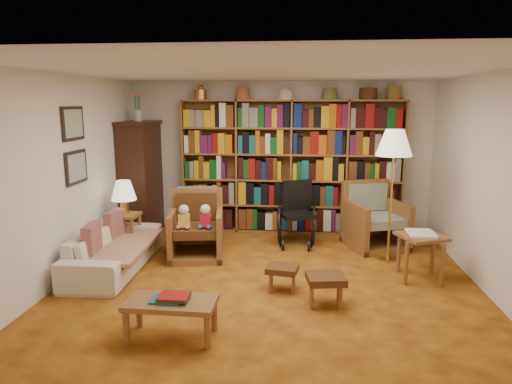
# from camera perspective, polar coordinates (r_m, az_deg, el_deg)

# --- Properties ---
(floor) EXTENTS (5.00, 5.00, 0.00)m
(floor) POSITION_cam_1_polar(r_m,az_deg,el_deg) (5.62, 1.61, -11.43)
(floor) COLOR #B4691B
(floor) RESTS_ON ground
(ceiling) EXTENTS (5.00, 5.00, 0.00)m
(ceiling) POSITION_cam_1_polar(r_m,az_deg,el_deg) (5.20, 1.77, 14.91)
(ceiling) COLOR white
(ceiling) RESTS_ON wall_back
(wall_back) EXTENTS (5.00, 0.00, 5.00)m
(wall_back) POSITION_cam_1_polar(r_m,az_deg,el_deg) (7.74, 2.97, 4.42)
(wall_back) COLOR white
(wall_back) RESTS_ON floor
(wall_front) EXTENTS (5.00, 0.00, 5.00)m
(wall_front) POSITION_cam_1_polar(r_m,az_deg,el_deg) (2.85, -1.80, -7.50)
(wall_front) COLOR white
(wall_front) RESTS_ON floor
(wall_left) EXTENTS (0.00, 5.00, 5.00)m
(wall_left) POSITION_cam_1_polar(r_m,az_deg,el_deg) (5.98, -22.96, 1.53)
(wall_left) COLOR white
(wall_left) RESTS_ON floor
(wall_right) EXTENTS (0.00, 5.00, 5.00)m
(wall_right) POSITION_cam_1_polar(r_m,az_deg,el_deg) (5.68, 27.74, 0.65)
(wall_right) COLOR white
(wall_right) RESTS_ON floor
(bookshelf) EXTENTS (3.60, 0.30, 2.42)m
(bookshelf) POSITION_cam_1_polar(r_m,az_deg,el_deg) (7.57, 4.41, 3.64)
(bookshelf) COLOR brown
(bookshelf) RESTS_ON floor
(curio_cabinet) EXTENTS (0.50, 0.95, 2.40)m
(curio_cabinet) POSITION_cam_1_polar(r_m,az_deg,el_deg) (7.73, -14.18, 1.86)
(curio_cabinet) COLOR #351B0E
(curio_cabinet) RESTS_ON floor
(framed_pictures) EXTENTS (0.03, 0.52, 0.97)m
(framed_pictures) POSITION_cam_1_polar(r_m,az_deg,el_deg) (6.19, -21.73, 5.42)
(framed_pictures) COLOR black
(framed_pictures) RESTS_ON wall_left
(sofa) EXTENTS (1.88, 0.76, 0.55)m
(sofa) POSITION_cam_1_polar(r_m,az_deg,el_deg) (6.29, -17.25, -6.79)
(sofa) COLOR beige
(sofa) RESTS_ON floor
(sofa_throw) EXTENTS (0.87, 1.54, 0.04)m
(sofa_throw) POSITION_cam_1_polar(r_m,az_deg,el_deg) (6.27, -16.84, -6.59)
(sofa_throw) COLOR beige
(sofa_throw) RESTS_ON sofa
(cushion_left) EXTENTS (0.17, 0.41, 0.40)m
(cushion_left) POSITION_cam_1_polar(r_m,az_deg,el_deg) (6.60, -17.21, -4.35)
(cushion_left) COLOR maroon
(cushion_left) RESTS_ON sofa
(cushion_right) EXTENTS (0.17, 0.41, 0.39)m
(cushion_right) POSITION_cam_1_polar(r_m,az_deg,el_deg) (5.99, -19.79, -6.10)
(cushion_right) COLOR maroon
(cushion_right) RESTS_ON sofa
(side_table_lamp) EXTENTS (0.39, 0.39, 0.58)m
(side_table_lamp) POSITION_cam_1_polar(r_m,az_deg,el_deg) (6.87, -15.99, -3.93)
(side_table_lamp) COLOR brown
(side_table_lamp) RESTS_ON floor
(table_lamp) EXTENTS (0.36, 0.36, 0.49)m
(table_lamp) POSITION_cam_1_polar(r_m,az_deg,el_deg) (6.76, -16.21, 0.07)
(table_lamp) COLOR gold
(table_lamp) RESTS_ON side_table_lamp
(armchair_leather) EXTENTS (0.86, 0.90, 0.95)m
(armchair_leather) POSITION_cam_1_polar(r_m,az_deg,el_deg) (6.57, -7.30, -4.58)
(armchair_leather) COLOR brown
(armchair_leather) RESTS_ON floor
(armchair_sage) EXTENTS (1.06, 1.05, 0.98)m
(armchair_sage) POSITION_cam_1_polar(r_m,az_deg,el_deg) (7.18, 14.61, -3.60)
(armchair_sage) COLOR brown
(armchair_sage) RESTS_ON floor
(wheelchair) EXTENTS (0.61, 0.78, 0.97)m
(wheelchair) POSITION_cam_1_polar(r_m,az_deg,el_deg) (7.08, 5.10, -2.92)
(wheelchair) COLOR black
(wheelchair) RESTS_ON floor
(floor_lamp) EXTENTS (0.48, 0.48, 1.81)m
(floor_lamp) POSITION_cam_1_polar(r_m,az_deg,el_deg) (6.35, 16.86, 5.26)
(floor_lamp) COLOR gold
(floor_lamp) RESTS_ON floor
(side_table_papers) EXTENTS (0.64, 0.64, 0.60)m
(side_table_papers) POSITION_cam_1_polar(r_m,az_deg,el_deg) (5.97, 19.94, -5.91)
(side_table_papers) COLOR brown
(side_table_papers) RESTS_ON floor
(footstool_a) EXTENTS (0.40, 0.35, 0.30)m
(footstool_a) POSITION_cam_1_polar(r_m,az_deg,el_deg) (5.37, 3.31, -9.77)
(footstool_a) COLOR #4F2C15
(footstool_a) RESTS_ON floor
(footstool_b) EXTENTS (0.45, 0.40, 0.34)m
(footstool_b) POSITION_cam_1_polar(r_m,az_deg,el_deg) (5.04, 8.72, -10.90)
(footstool_b) COLOR #4F2C15
(footstool_b) RESTS_ON floor
(coffee_table) EXTENTS (0.84, 0.43, 0.42)m
(coffee_table) POSITION_cam_1_polar(r_m,az_deg,el_deg) (4.41, -10.58, -13.77)
(coffee_table) COLOR brown
(coffee_table) RESTS_ON floor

